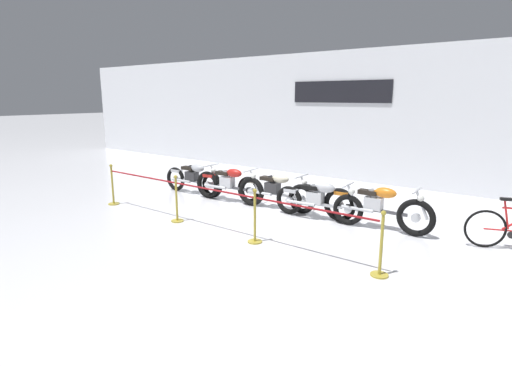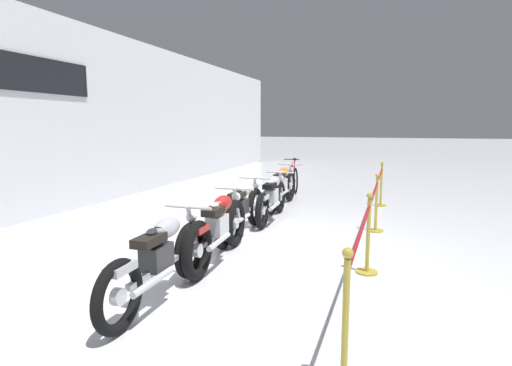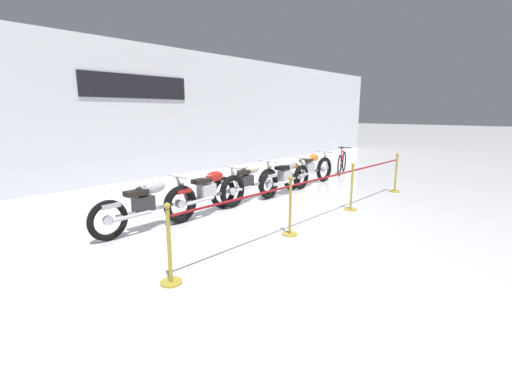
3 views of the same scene
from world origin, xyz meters
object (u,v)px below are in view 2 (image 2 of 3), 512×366
motorcycle_red_1 (219,229)px  bicycle (293,177)px  motorcycle_silver_0 (160,259)px  stanchion_mid_left (368,246)px  motorcycle_cream_2 (241,209)px  motorcycle_silver_3 (272,198)px  stanchion_far_left (368,223)px  stanchion_mid_right (376,212)px  stanchion_far_right (381,191)px  motorcycle_orange_4 (282,187)px

motorcycle_red_1 → bicycle: bearing=4.6°
motorcycle_silver_0 → stanchion_mid_left: 2.60m
motorcycle_silver_0 → bicycle: size_ratio=1.30×
motorcycle_cream_2 → stanchion_mid_left: 2.46m
motorcycle_silver_3 → stanchion_far_left: bearing=-141.9°
motorcycle_red_1 → stanchion_mid_right: bearing=-40.1°
motorcycle_silver_0 → stanchion_far_left: bearing=-55.2°
motorcycle_silver_0 → stanchion_far_right: stanchion_far_right is taller
motorcycle_red_1 → stanchion_far_left: (0.04, -2.00, 0.23)m
stanchion_far_left → stanchion_far_right: bearing=0.0°
stanchion_mid_right → stanchion_far_right: same height
motorcycle_silver_0 → motorcycle_silver_3: size_ratio=1.00×
motorcycle_orange_4 → stanchion_mid_left: size_ratio=2.27×
motorcycle_cream_2 → motorcycle_orange_4: 2.58m
stanchion_far_right → motorcycle_silver_0: bearing=161.6°
motorcycle_silver_0 → motorcycle_cream_2: motorcycle_cream_2 is taller
bicycle → stanchion_far_right: size_ratio=1.55×
stanchion_far_left → stanchion_mid_right: 2.36m
motorcycle_orange_4 → stanchion_mid_right: bearing=-125.1°
motorcycle_orange_4 → stanchion_mid_left: stanchion_mid_left is taller
stanchion_mid_right → stanchion_far_right: (2.44, 0.00, 0.00)m
motorcycle_cream_2 → stanchion_mid_left: bearing=-117.3°
motorcycle_silver_0 → stanchion_mid_left: size_ratio=2.02×
motorcycle_orange_4 → bicycle: 2.50m
bicycle → stanchion_mid_right: size_ratio=1.55×
motorcycle_red_1 → stanchion_mid_right: 3.11m
motorcycle_cream_2 → motorcycle_silver_3: (1.29, -0.16, -0.01)m
motorcycle_silver_0 → bicycle: 7.79m
stanchion_far_right → stanchion_far_left: bearing=180.0°
motorcycle_cream_2 → bicycle: size_ratio=1.40×
stanchion_far_left → motorcycle_cream_2: bearing=59.5°
motorcycle_silver_0 → stanchion_mid_right: 4.30m
stanchion_far_right → motorcycle_orange_4: bearing=112.4°
motorcycle_cream_2 → motorcycle_orange_4: motorcycle_orange_4 is taller
motorcycle_orange_4 → stanchion_far_right: 2.36m
motorcycle_orange_4 → stanchion_far_left: 4.45m
bicycle → stanchion_far_left: 6.83m
motorcycle_cream_2 → bicycle: (5.06, 0.33, -0.07)m
stanchion_mid_right → bicycle: bearing=32.2°
bicycle → stanchion_far_right: bearing=-121.9°
motorcycle_silver_3 → bicycle: 3.80m
motorcycle_silver_3 → stanchion_mid_right: bearing=-96.9°
stanchion_mid_right → stanchion_far_right: 2.44m
motorcycle_silver_0 → motorcycle_red_1: bearing=-2.4°
bicycle → stanchion_mid_right: stanchion_mid_right is taller
motorcycle_silver_3 → bicycle: size_ratio=1.31×
motorcycle_red_1 → motorcycle_cream_2: 1.34m
motorcycle_red_1 → stanchion_far_left: stanchion_far_left is taller
motorcycle_silver_0 → motorcycle_orange_4: 5.30m
motorcycle_red_1 → stanchion_mid_left: 2.01m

